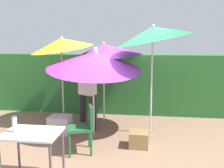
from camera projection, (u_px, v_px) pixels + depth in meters
ground_plane at (110, 138)px, 5.30m from camera, size 24.00×24.00×0.00m
hedge_row at (120, 83)px, 7.15m from camera, size 8.00×0.70×1.64m
umbrella_rainbow at (153, 34)px, 5.16m from camera, size 1.59×1.56×2.47m
umbrella_orange at (94, 61)px, 5.26m from camera, size 2.02×2.02×1.97m
umbrella_yellow at (62, 44)px, 5.92m from camera, size 1.50×1.48×2.24m
umbrella_navy at (104, 51)px, 6.13m from camera, size 1.90×1.88×2.04m
person_vendor at (88, 89)px, 5.67m from camera, size 0.54×0.35×1.88m
chair_plastic at (83, 125)px, 4.57m from camera, size 0.55×0.55×0.89m
cooler_box at (60, 125)px, 5.55m from camera, size 0.46×0.40×0.39m
crate_cardboard at (139, 139)px, 4.86m from camera, size 0.36×0.37×0.30m
folding_table at (32, 138)px, 3.59m from camera, size 0.80×0.60×0.74m
bottle_water at (15, 124)px, 3.56m from camera, size 0.07×0.07×0.24m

